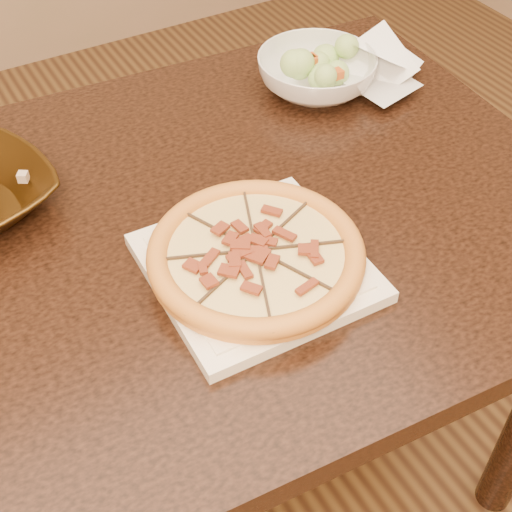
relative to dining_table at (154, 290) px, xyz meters
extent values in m
cube|color=brown|center=(0.16, -0.09, -0.65)|extent=(4.00, 4.00, 0.02)
cube|color=#321A0F|center=(0.00, 0.00, 0.09)|extent=(1.33, 0.91, 0.04)
cylinder|color=#321A0F|center=(0.56, 0.33, -0.28)|extent=(0.07, 0.07, 0.71)
cube|color=white|center=(0.10, -0.14, 0.12)|extent=(0.27, 0.27, 0.02)
cube|color=white|center=(0.10, -0.14, 0.13)|extent=(0.23, 0.23, 0.00)
cylinder|color=orange|center=(0.10, -0.14, 0.14)|extent=(0.28, 0.28, 0.01)
torus|color=orange|center=(0.10, -0.14, 0.15)|extent=(0.28, 0.28, 0.03)
cylinder|color=#FFE781|center=(0.10, -0.14, 0.15)|extent=(0.23, 0.23, 0.01)
cube|color=#332417|center=(0.10, -0.14, 0.15)|extent=(0.11, 0.26, 0.01)
cube|color=#332417|center=(0.10, -0.14, 0.15)|extent=(0.11, 0.25, 0.01)
cube|color=#332417|center=(0.10, -0.14, 0.15)|extent=(0.26, 0.11, 0.01)
cube|color=#332417|center=(0.10, -0.14, 0.15)|extent=(0.25, 0.11, 0.01)
cube|color=brown|center=(0.11, -0.15, 0.16)|extent=(0.03, 0.02, 0.00)
cube|color=brown|center=(0.14, -0.15, 0.16)|extent=(0.03, 0.02, 0.00)
cube|color=brown|center=(0.17, -0.14, 0.16)|extent=(0.02, 0.01, 0.00)
cube|color=brown|center=(0.12, -0.13, 0.16)|extent=(0.03, 0.02, 0.00)
cube|color=brown|center=(0.14, -0.12, 0.16)|extent=(0.03, 0.02, 0.00)
cube|color=brown|center=(0.16, -0.09, 0.16)|extent=(0.03, 0.03, 0.00)
cube|color=brown|center=(0.12, -0.11, 0.16)|extent=(0.03, 0.03, 0.00)
cube|color=brown|center=(0.12, -0.08, 0.16)|extent=(0.02, 0.03, 0.00)
cube|color=brown|center=(0.12, -0.05, 0.16)|extent=(0.02, 0.03, 0.00)
cube|color=brown|center=(0.10, -0.10, 0.16)|extent=(0.02, 0.02, 0.00)
cube|color=brown|center=(0.09, -0.07, 0.16)|extent=(0.02, 0.03, 0.00)
cube|color=brown|center=(0.09, -0.12, 0.16)|extent=(0.02, 0.03, 0.00)
cube|color=brown|center=(0.07, -0.10, 0.16)|extent=(0.02, 0.03, 0.00)
cube|color=brown|center=(0.04, -0.08, 0.16)|extent=(0.03, 0.03, 0.00)
cube|color=brown|center=(0.07, -0.12, 0.16)|extent=(0.03, 0.03, 0.00)
cube|color=brown|center=(0.04, -0.12, 0.16)|extent=(0.03, 0.02, 0.00)
cube|color=brown|center=(0.01, -0.12, 0.16)|extent=(0.03, 0.02, 0.00)
cube|color=brown|center=(0.06, -0.14, 0.16)|extent=(0.02, 0.01, 0.00)
cube|color=brown|center=(0.03, -0.15, 0.16)|extent=(0.03, 0.02, 0.00)
cube|color=brown|center=(0.08, -0.15, 0.16)|extent=(0.03, 0.02, 0.00)
cube|color=brown|center=(0.06, -0.17, 0.16)|extent=(0.03, 0.03, 0.00)
cube|color=brown|center=(0.05, -0.20, 0.16)|extent=(0.03, 0.03, 0.00)
cube|color=brown|center=(0.08, -0.16, 0.16)|extent=(0.02, 0.03, 0.00)
cube|color=brown|center=(0.08, -0.19, 0.16)|extent=(0.02, 0.03, 0.00)
cube|color=brown|center=(0.09, -0.22, 0.16)|extent=(0.02, 0.02, 0.00)
cube|color=brown|center=(0.10, -0.18, 0.16)|extent=(0.02, 0.03, 0.00)
cube|color=brown|center=(0.12, -0.20, 0.16)|extent=(0.02, 0.03, 0.00)
cube|color=brown|center=(0.14, -0.21, 0.16)|extent=(0.02, 0.03, 0.00)
cube|color=brown|center=(0.13, -0.17, 0.16)|extent=(0.03, 0.03, 0.00)
cube|color=brown|center=(0.15, -0.18, 0.16)|extent=(0.03, 0.03, 0.00)
imported|color=white|center=(0.41, 0.19, 0.14)|extent=(0.25, 0.25, 0.06)
sphere|color=#ACC36D|center=(0.41, 0.19, 0.19)|extent=(0.04, 0.04, 0.04)
sphere|color=#ACC36D|center=(0.43, 0.20, 0.19)|extent=(0.04, 0.04, 0.04)
sphere|color=#ACC36D|center=(0.43, 0.23, 0.19)|extent=(0.04, 0.04, 0.04)
sphere|color=#ACC36D|center=(0.41, 0.20, 0.19)|extent=(0.04, 0.04, 0.04)
sphere|color=#ACC36D|center=(0.39, 0.22, 0.19)|extent=(0.04, 0.04, 0.04)
sphere|color=#ACC36D|center=(0.41, 0.20, 0.19)|extent=(0.04, 0.04, 0.04)
sphere|color=#ACC36D|center=(0.39, 0.19, 0.19)|extent=(0.04, 0.04, 0.04)
sphere|color=#ACC36D|center=(0.37, 0.17, 0.19)|extent=(0.04, 0.04, 0.04)
sphere|color=#ACC36D|center=(0.40, 0.18, 0.19)|extent=(0.04, 0.04, 0.04)
sphere|color=#ACC36D|center=(0.41, 0.16, 0.19)|extent=(0.04, 0.04, 0.04)
sphere|color=#ACC36D|center=(0.41, 0.19, 0.19)|extent=(0.04, 0.04, 0.04)
sphere|color=#ACC36D|center=(0.43, 0.18, 0.19)|extent=(0.04, 0.04, 0.04)
cube|color=#C34F16|center=(0.43, 0.21, 0.19)|extent=(0.02, 0.02, 0.01)
cube|color=#C34F16|center=(0.38, 0.20, 0.19)|extent=(0.02, 0.02, 0.01)
cube|color=#C34F16|center=(0.41, 0.16, 0.19)|extent=(0.02, 0.02, 0.01)
camera|label=1|loc=(-0.23, -0.70, 0.78)|focal=50.00mm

